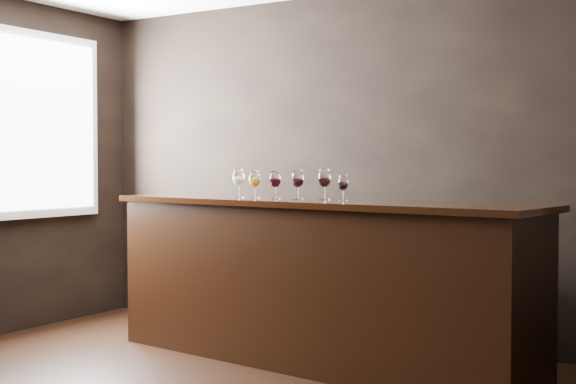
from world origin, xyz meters
The scene contains 10 objects.
room_shell centered at (-0.23, 0.11, 1.81)m, with size 5.02×4.52×2.81m.
bar_counter centered at (0.20, 1.29, 0.56)m, with size 3.20×0.69×1.12m, color black.
bar_top centered at (0.20, 1.29, 1.14)m, with size 3.31×0.77×0.04m, color black.
back_bar_shelf centered at (-0.14, 2.03, 0.40)m, with size 2.21×0.40×0.80m, color black.
glass_white centered at (-0.47, 1.33, 1.31)m, with size 0.09×0.09×0.21m.
glass_amber centered at (-0.29, 1.27, 1.30)m, with size 0.09×0.09×0.20m.
glass_red_a centered at (-0.11, 1.27, 1.30)m, with size 0.09×0.09×0.20m.
glass_red_b centered at (0.07, 1.29, 1.30)m, with size 0.09×0.09×0.21m.
glass_red_c centered at (0.26, 1.32, 1.31)m, with size 0.09×0.09×0.21m.
glass_red_d centered at (0.43, 1.28, 1.28)m, with size 0.07×0.07×0.17m.
Camera 1 is at (2.97, -3.57, 1.41)m, focal length 50.00 mm.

